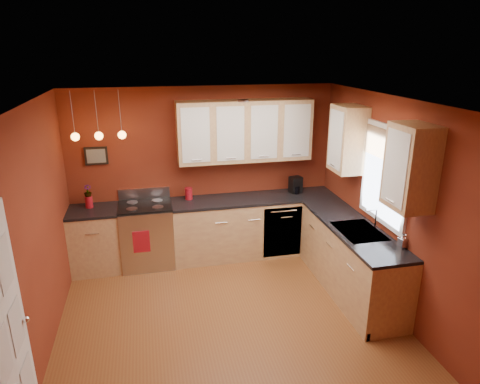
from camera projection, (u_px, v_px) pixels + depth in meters
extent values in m
plane|color=brown|center=(232.00, 326.00, 5.05)|extent=(4.20, 4.20, 0.00)
cube|color=white|center=(230.00, 104.00, 4.21)|extent=(4.00, 4.20, 0.02)
cube|color=maroon|center=(204.00, 172.00, 6.57)|extent=(4.00, 0.02, 2.60)
cube|color=maroon|center=(297.00, 355.00, 2.69)|extent=(4.00, 0.02, 2.60)
cube|color=maroon|center=(33.00, 243.00, 4.22)|extent=(0.02, 4.20, 2.60)
cube|color=maroon|center=(397.00, 211.00, 5.04)|extent=(0.02, 4.20, 2.60)
cube|color=tan|center=(96.00, 241.00, 6.23)|extent=(0.70, 0.60, 0.90)
cube|color=tan|center=(254.00, 227.00, 6.72)|extent=(2.54, 0.60, 0.90)
cube|color=tan|center=(350.00, 260.00, 5.67)|extent=(0.60, 2.10, 0.90)
cube|color=black|center=(93.00, 211.00, 6.08)|extent=(0.70, 0.62, 0.04)
cube|color=black|center=(255.00, 199.00, 6.57)|extent=(2.54, 0.62, 0.04)
cube|color=black|center=(353.00, 227.00, 5.52)|extent=(0.62, 2.10, 0.04)
cube|color=#B5B4B9|center=(147.00, 236.00, 6.37)|extent=(0.76, 0.64, 0.92)
cube|color=black|center=(148.00, 243.00, 6.09)|extent=(0.55, 0.02, 0.32)
cylinder|color=#B5B4B9|center=(146.00, 228.00, 6.00)|extent=(0.60, 0.02, 0.02)
cube|color=black|center=(145.00, 206.00, 6.22)|extent=(0.76, 0.60, 0.03)
cylinder|color=gray|center=(132.00, 209.00, 6.05)|extent=(0.16, 0.16, 0.01)
cylinder|color=gray|center=(158.00, 207.00, 6.12)|extent=(0.16, 0.16, 0.01)
cylinder|color=gray|center=(132.00, 202.00, 6.31)|extent=(0.16, 0.16, 0.01)
cylinder|color=gray|center=(157.00, 200.00, 6.38)|extent=(0.16, 0.16, 0.01)
cube|color=#B5B4B9|center=(144.00, 193.00, 6.47)|extent=(0.76, 0.04, 0.16)
cube|color=#B5B4B9|center=(282.00, 232.00, 6.53)|extent=(0.60, 0.02, 0.80)
cube|color=gray|center=(359.00, 233.00, 5.38)|extent=(0.50, 0.70, 0.05)
cube|color=black|center=(352.00, 228.00, 5.54)|extent=(0.42, 0.30, 0.02)
cube|color=black|center=(365.00, 239.00, 5.23)|extent=(0.42, 0.30, 0.02)
cylinder|color=white|center=(376.00, 219.00, 5.37)|extent=(0.02, 0.02, 0.28)
cylinder|color=white|center=(372.00, 210.00, 5.32)|extent=(0.16, 0.02, 0.02)
cube|color=white|center=(385.00, 175.00, 5.20)|extent=(0.04, 1.02, 1.22)
cube|color=white|center=(384.00, 175.00, 5.20)|extent=(0.01, 0.90, 1.10)
cube|color=#8C6546|center=(386.00, 146.00, 5.08)|extent=(0.02, 0.96, 0.36)
cube|color=white|center=(6.00, 344.00, 3.21)|extent=(0.06, 0.82, 2.05)
cube|color=silver|center=(4.00, 264.00, 3.19)|extent=(0.00, 0.28, 0.40)
cube|color=silver|center=(3.00, 356.00, 3.04)|extent=(0.00, 0.28, 0.40)
cube|color=silver|center=(17.00, 326.00, 3.37)|extent=(0.00, 0.28, 0.40)
cube|color=silver|center=(28.00, 382.00, 3.55)|extent=(0.00, 0.28, 0.40)
sphere|color=white|center=(26.00, 319.00, 3.53)|extent=(0.06, 0.06, 0.06)
cube|color=tan|center=(245.00, 131.00, 6.32)|extent=(2.00, 0.35, 0.90)
cube|color=tan|center=(375.00, 151.00, 5.10)|extent=(0.35, 1.95, 0.90)
cube|color=black|center=(96.00, 156.00, 6.12)|extent=(0.32, 0.03, 0.26)
cylinder|color=gray|center=(72.00, 114.00, 5.56)|extent=(0.01, 0.01, 0.60)
sphere|color=#FFA53F|center=(75.00, 137.00, 5.66)|extent=(0.11, 0.11, 0.11)
cylinder|color=gray|center=(96.00, 113.00, 5.62)|extent=(0.01, 0.01, 0.60)
sphere|color=#FFA53F|center=(99.00, 136.00, 5.72)|extent=(0.11, 0.11, 0.11)
cylinder|color=gray|center=(120.00, 113.00, 5.69)|extent=(0.01, 0.01, 0.60)
sphere|color=#FFA53F|center=(122.00, 135.00, 5.78)|extent=(0.11, 0.11, 0.11)
cylinder|color=maroon|center=(189.00, 194.00, 6.45)|extent=(0.11, 0.11, 0.16)
cylinder|color=maroon|center=(189.00, 188.00, 6.43)|extent=(0.12, 0.12, 0.02)
cylinder|color=maroon|center=(89.00, 202.00, 6.12)|extent=(0.11, 0.11, 0.17)
imported|color=maroon|center=(88.00, 192.00, 6.07)|extent=(0.13, 0.13, 0.19)
cube|color=black|center=(296.00, 185.00, 6.73)|extent=(0.21, 0.18, 0.26)
cylinder|color=black|center=(297.00, 190.00, 6.71)|extent=(0.12, 0.12, 0.12)
imported|color=white|center=(402.00, 241.00, 4.89)|extent=(0.10, 0.10, 0.18)
cube|color=maroon|center=(141.00, 242.00, 6.03)|extent=(0.23, 0.02, 0.32)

